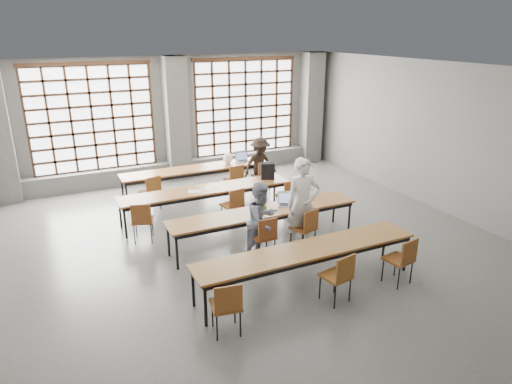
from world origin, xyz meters
TOP-DOWN VIEW (x-y plane):
  - floor at (0.00, 0.00)m, footprint 11.00×11.00m
  - ceiling at (0.00, 0.00)m, footprint 11.00×11.00m
  - wall_back at (0.00, 5.50)m, footprint 10.00×0.00m
  - wall_right at (5.00, 0.00)m, footprint 0.00×11.00m
  - column_mid at (0.00, 5.22)m, footprint 0.60×0.55m
  - column_right at (4.50, 5.22)m, footprint 0.60×0.55m
  - window_left at (-2.25, 5.42)m, footprint 3.32×0.12m
  - window_right at (2.25, 5.42)m, footprint 3.32×0.12m
  - sill_ledge at (0.00, 5.30)m, footprint 9.80×0.35m
  - desk_row_a at (0.04, 3.65)m, footprint 4.00×0.70m
  - desk_row_b at (-0.30, 1.97)m, footprint 4.00×0.70m
  - desk_row_c at (0.30, 0.21)m, footprint 4.00×0.70m
  - desk_row_d at (0.20, -1.62)m, footprint 4.00×0.70m
  - chair_back_left at (-1.33, 3.02)m, footprint 0.52×0.52m
  - chair_back_mid at (0.85, 3.02)m, footprint 0.45×0.45m
  - chair_back_right at (1.65, 3.02)m, footprint 0.46×0.46m
  - chair_mid_left at (-1.93, 1.35)m, footprint 0.53×0.53m
  - chair_mid_centre at (0.11, 1.34)m, footprint 0.50×0.50m
  - chair_mid_right at (1.50, 1.34)m, footprint 0.45×0.46m
  - chair_front_left at (0.00, -0.41)m, footprint 0.43×0.43m
  - chair_front_right at (0.92, -0.41)m, footprint 0.52×0.52m
  - chair_near_left at (-1.51, -2.25)m, footprint 0.49×0.49m
  - chair_near_mid at (0.41, -2.25)m, footprint 0.49×0.50m
  - chair_near_right at (1.71, -2.25)m, footprint 0.49×0.49m
  - student_male at (0.90, -0.29)m, footprint 0.76×0.58m
  - student_female at (0.00, -0.29)m, footprint 0.92×0.85m
  - student_back at (1.64, 3.15)m, footprint 1.00×0.63m
  - laptop_front at (0.88, 0.32)m, footprint 0.45×0.43m
  - laptop_back at (1.39, 3.76)m, footprint 0.36×0.31m
  - mouse at (1.25, 0.19)m, footprint 0.11×0.10m
  - green_box at (0.25, 0.29)m, footprint 0.26×0.11m
  - phone at (0.48, 0.11)m, footprint 0.14×0.09m
  - paper_sheet_b at (-0.60, 1.92)m, footprint 0.36×0.31m
  - paper_sheet_c at (-0.20, 1.97)m, footprint 0.36×0.32m
  - backpack at (1.30, 2.02)m, footprint 0.37×0.30m
  - plastic_bag at (0.94, 3.70)m, footprint 0.32×0.29m
  - red_pouch at (-1.50, -2.17)m, footprint 0.21×0.11m

SIDE VIEW (x-z plane):
  - floor at x=0.00m, z-range 0.00..0.00m
  - sill_ledge at x=0.00m, z-range 0.00..0.50m
  - red_pouch at x=-1.50m, z-range 0.47..0.53m
  - chair_back_left at x=-1.33m, z-range 0.10..0.98m
  - chair_back_mid at x=0.85m, z-range 0.10..0.98m
  - chair_back_right at x=1.65m, z-range 0.10..0.98m
  - chair_mid_left at x=-1.93m, z-range 0.10..0.98m
  - chair_mid_centre at x=0.11m, z-range 0.10..0.98m
  - chair_mid_right at x=1.50m, z-range 0.10..0.98m
  - chair_front_left at x=0.00m, z-range 0.10..0.98m
  - chair_front_right at x=0.92m, z-range 0.10..0.98m
  - chair_near_left at x=-1.51m, z-range 0.10..0.98m
  - chair_near_mid at x=0.41m, z-range 0.10..0.98m
  - chair_near_right at x=1.71m, z-range 0.10..0.98m
  - desk_row_a at x=0.04m, z-range 0.30..1.03m
  - desk_row_b at x=-0.30m, z-range 0.30..1.03m
  - desk_row_c at x=0.30m, z-range 0.30..1.03m
  - desk_row_d at x=0.20m, z-range 0.30..1.03m
  - paper_sheet_b at x=-0.60m, z-range 0.73..0.73m
  - paper_sheet_c at x=-0.20m, z-range 0.73..0.73m
  - phone at x=0.48m, z-range 0.73..0.74m
  - student_back at x=1.64m, z-range 0.00..1.49m
  - mouse at x=1.25m, z-range 0.73..0.77m
  - student_female at x=0.00m, z-range 0.00..1.52m
  - green_box at x=0.25m, z-range 0.73..0.82m
  - laptop_front at x=0.88m, z-range 0.66..0.92m
  - laptop_back at x=1.39m, z-range 0.66..0.92m
  - plastic_bag at x=0.94m, z-range 0.73..1.02m
  - backpack at x=1.30m, z-range 0.73..1.13m
  - student_male at x=0.90m, z-range 0.00..1.87m
  - wall_back at x=0.00m, z-range -3.25..6.75m
  - wall_right at x=5.00m, z-range -3.75..7.25m
  - column_mid at x=0.00m, z-range 0.00..3.50m
  - column_right at x=4.50m, z-range 0.00..3.50m
  - window_left at x=-2.25m, z-range 0.40..3.40m
  - window_right at x=2.25m, z-range 0.40..3.40m
  - ceiling at x=0.00m, z-range 3.50..3.50m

